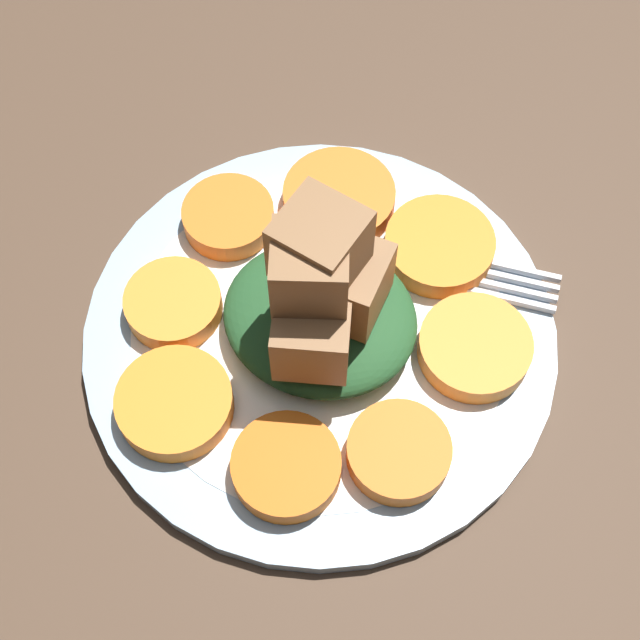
{
  "coord_description": "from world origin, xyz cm",
  "views": [
    {
      "loc": [
        -8.53,
        20.5,
        44.92
      ],
      "look_at": [
        0.0,
        0.0,
        4.1
      ],
      "focal_mm": 50.0,
      "sensor_mm": 36.0,
      "label": 1
    }
  ],
  "objects": [
    {
      "name": "carrot_slice_5",
      "position": [
        7.37,
        -4.29,
        3.76
      ],
      "size": [
        5.16,
        5.16,
        1.33
      ],
      "primitive_type": "cylinder",
      "color": "orange",
      "rests_on": "plate"
    },
    {
      "name": "carrot_slice_6",
      "position": [
        7.66,
        1.92,
        3.76
      ],
      "size": [
        5.17,
        5.17,
        1.33
      ],
      "primitive_type": "cylinder",
      "color": "orange",
      "rests_on": "plate"
    },
    {
      "name": "carrot_slice_7",
      "position": [
        4.98,
        7.01,
        3.76
      ],
      "size": [
        5.9,
        5.9,
        1.33
      ],
      "primitive_type": "cylinder",
      "color": "orange",
      "rests_on": "plate"
    },
    {
      "name": "plate",
      "position": [
        0.0,
        0.0,
        2.52
      ],
      "size": [
        25.23,
        25.23,
        1.05
      ],
      "color": "#99B7D1",
      "rests_on": "table_slab"
    },
    {
      "name": "table_slab",
      "position": [
        0.0,
        0.0,
        1.0
      ],
      "size": [
        120.0,
        120.0,
        2.0
      ],
      "primitive_type": "cube",
      "color": "#4C3828",
      "rests_on": "ground"
    },
    {
      "name": "carrot_slice_4",
      "position": [
        2.11,
        -7.88,
        3.76
      ],
      "size": [
        6.39,
        6.39,
        1.33
      ],
      "primitive_type": "cylinder",
      "color": "orange",
      "rests_on": "plate"
    },
    {
      "name": "carrot_slice_1",
      "position": [
        -6.29,
        5.13,
        3.76
      ],
      "size": [
        5.13,
        5.13,
        1.33
      ],
      "primitive_type": "cylinder",
      "color": "orange",
      "rests_on": "plate"
    },
    {
      "name": "carrot_slice_2",
      "position": [
        -7.95,
        -1.76,
        3.76
      ],
      "size": [
        5.88,
        5.88,
        1.33
      ],
      "primitive_type": "cylinder",
      "color": "orange",
      "rests_on": "plate"
    },
    {
      "name": "fork",
      "position": [
        -1.8,
        -5.62,
        3.3
      ],
      "size": [
        19.93,
        4.19,
        0.4
      ],
      "rotation": [
        0.0,
        0.0,
        0.13
      ],
      "color": "silver",
      "rests_on": "plate"
    },
    {
      "name": "carrot_slice_0",
      "position": [
        -1.53,
        7.91,
        3.76
      ],
      "size": [
        5.35,
        5.35,
        1.33
      ],
      "primitive_type": "cylinder",
      "color": "#D66014",
      "rests_on": "plate"
    },
    {
      "name": "carrot_slice_3",
      "position": [
        -4.21,
        -7.0,
        3.76
      ],
      "size": [
        6.06,
        6.06,
        1.33
      ],
      "primitive_type": "cylinder",
      "color": "orange",
      "rests_on": "plate"
    },
    {
      "name": "center_pile",
      "position": [
        -0.26,
        0.34,
        6.5
      ],
      "size": [
        10.24,
        9.42,
        9.93
      ],
      "color": "#235128",
      "rests_on": "plate"
    }
  ]
}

